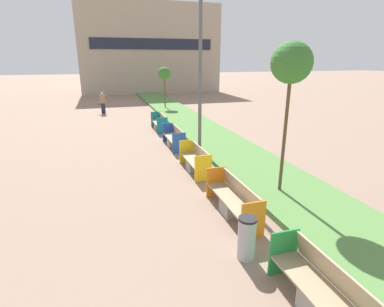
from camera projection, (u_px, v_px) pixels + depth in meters
The scene contains 12 objects.
planter_grass_strip at pixel (239, 156), 12.85m from camera, with size 2.80×120.00×0.18m.
building_backdrop at pixel (149, 50), 37.67m from camera, with size 16.67×6.97×10.31m.
bench_green_frame at pixel (324, 297), 4.88m from camera, with size 0.65×2.26×0.94m.
bench_orange_frame at pixel (233, 201), 8.12m from camera, with size 0.65×2.44×0.94m.
bench_yellow_frame at pixel (195, 162), 11.28m from camera, with size 0.65×2.11×0.94m.
bench_blue_frame at pixel (174, 139), 14.40m from camera, with size 0.65×2.24×0.94m.
bench_teal_frame at pixel (160, 124), 17.77m from camera, with size 0.65×2.04×0.94m.
litter_bin at pixel (247, 238), 6.28m from camera, with size 0.39×0.39×0.96m.
street_lamp_post at pixel (200, 54), 11.51m from camera, with size 0.24×0.44×7.71m.
sapling_tree_near at pixel (291, 65), 8.21m from camera, with size 1.15×1.15×4.55m.
sapling_tree_far at pixel (164, 74), 24.34m from camera, with size 1.04×1.04×3.44m.
pedestrian_walking at pixel (103, 103), 23.07m from camera, with size 0.53×0.24×1.65m.
Camera 1 is at (-2.25, 0.88, 4.08)m, focal length 28.00 mm.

